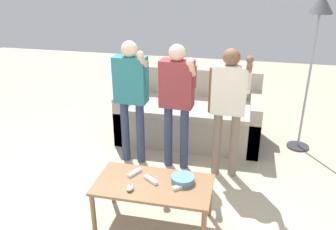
# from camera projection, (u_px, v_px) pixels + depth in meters

# --- Properties ---
(ground_plane) EXTENTS (12.00, 12.00, 0.00)m
(ground_plane) POSITION_uv_depth(u_px,v_px,m) (153.00, 210.00, 3.43)
(ground_plane) COLOR tan
(couch) EXTENTS (1.83, 0.91, 0.89)m
(couch) POSITION_uv_depth(u_px,v_px,m) (190.00, 115.00, 4.75)
(couch) COLOR #9E9384
(couch) RESTS_ON ground
(coffee_table) EXTENTS (1.02, 0.53, 0.44)m
(coffee_table) POSITION_uv_depth(u_px,v_px,m) (153.00, 189.00, 3.09)
(coffee_table) COLOR brown
(coffee_table) RESTS_ON ground
(snack_bowl) EXTENTS (0.20, 0.20, 0.06)m
(snack_bowl) POSITION_uv_depth(u_px,v_px,m) (183.00, 179.00, 3.08)
(snack_bowl) COLOR teal
(snack_bowl) RESTS_ON coffee_table
(game_remote_nunchuk) EXTENTS (0.06, 0.09, 0.05)m
(game_remote_nunchuk) POSITION_uv_depth(u_px,v_px,m) (130.00, 188.00, 2.97)
(game_remote_nunchuk) COLOR white
(game_remote_nunchuk) RESTS_ON coffee_table
(floor_lamp) EXTENTS (0.28, 0.28, 1.91)m
(floor_lamp) POSITION_uv_depth(u_px,v_px,m) (318.00, 21.00, 3.96)
(floor_lamp) COLOR #2D2D33
(floor_lamp) RESTS_ON ground
(player_left) EXTENTS (0.43, 0.31, 1.45)m
(player_left) POSITION_uv_depth(u_px,v_px,m) (131.00, 89.00, 3.93)
(player_left) COLOR #2D3856
(player_left) RESTS_ON ground
(player_center) EXTENTS (0.42, 0.35, 1.44)m
(player_center) POSITION_uv_depth(u_px,v_px,m) (177.00, 93.00, 3.81)
(player_center) COLOR #2D3856
(player_center) RESTS_ON ground
(player_right) EXTENTS (0.43, 0.28, 1.44)m
(player_right) POSITION_uv_depth(u_px,v_px,m) (229.00, 99.00, 3.66)
(player_right) COLOR #756656
(player_right) RESTS_ON ground
(game_remote_wand_near) EXTENTS (0.14, 0.13, 0.03)m
(game_remote_wand_near) POSITION_uv_depth(u_px,v_px,m) (181.00, 186.00, 3.00)
(game_remote_wand_near) COLOR white
(game_remote_wand_near) RESTS_ON coffee_table
(game_remote_wand_far) EXTENTS (0.15, 0.12, 0.03)m
(game_remote_wand_far) POSITION_uv_depth(u_px,v_px,m) (151.00, 180.00, 3.10)
(game_remote_wand_far) COLOR white
(game_remote_wand_far) RESTS_ON coffee_table
(game_remote_wand_spare) EXTENTS (0.10, 0.15, 0.03)m
(game_remote_wand_spare) POSITION_uv_depth(u_px,v_px,m) (135.00, 173.00, 3.20)
(game_remote_wand_spare) COLOR white
(game_remote_wand_spare) RESTS_ON coffee_table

